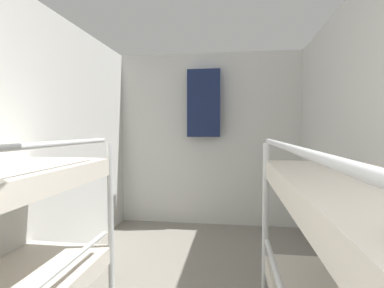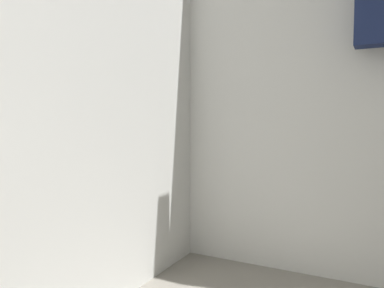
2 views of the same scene
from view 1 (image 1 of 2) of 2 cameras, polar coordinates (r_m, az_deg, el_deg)
name	(u,v)px [view 1 (image 1 of 2)]	position (r m, az deg, el deg)	size (l,w,h in m)	color
wall_left	(7,149)	(2.54, -31.73, -0.75)	(0.06, 4.51, 2.38)	silver
wall_back	(209,139)	(4.19, 3.18, 0.88)	(2.61, 0.06, 2.38)	silver
hanging_coat	(204,103)	(4.06, 2.26, 7.75)	(0.44, 0.12, 0.90)	#192347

